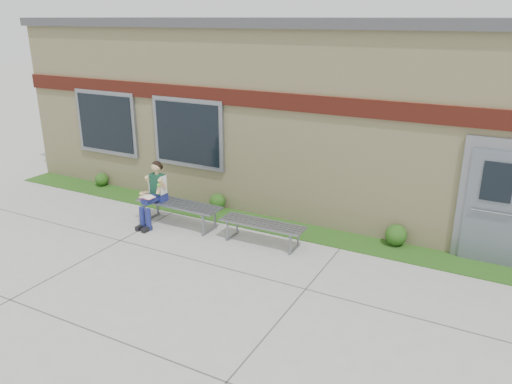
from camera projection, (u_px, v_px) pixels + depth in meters
The scene contains 9 objects.
ground at pixel (238, 288), 8.21m from camera, with size 80.00×80.00×0.00m, color #9E9E99.
grass_strip at pixel (300, 231), 10.37m from camera, with size 16.00×0.80×0.02m, color #234B14.
school_building at pixel (356, 106), 12.49m from camera, with size 16.20×6.22×4.20m.
bench_left at pixel (179, 208), 10.59m from camera, with size 1.93×0.56×0.50m.
bench_right at pixel (262, 228), 9.72m from camera, with size 1.70×0.49×0.44m.
girl at pixel (154, 192), 10.51m from camera, with size 0.47×0.80×1.38m.
shrub_west at pixel (102, 179), 13.07m from camera, with size 0.34×0.34×0.34m, color #234B14.
shrub_mid at pixel (217, 201), 11.48m from camera, with size 0.37×0.37×0.37m, color #234B14.
shrub_east at pixel (396, 235), 9.66m from camera, with size 0.42×0.42×0.42m, color #234B14.
Camera 1 is at (3.66, -6.22, 4.23)m, focal length 35.00 mm.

